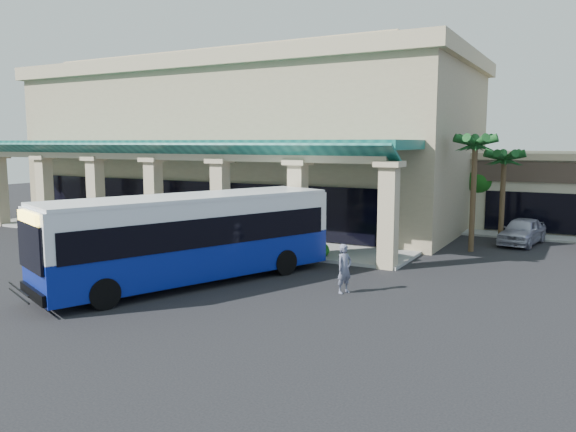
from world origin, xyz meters
The scene contains 10 objects.
ground centered at (0.00, 0.00, 0.00)m, with size 110.00×110.00×0.00m, color black.
main_building centered at (-8.00, 16.00, 5.67)m, with size 30.80×14.80×11.35m, color tan, non-canonical shape.
arcade centered at (-8.00, 6.80, 2.85)m, with size 30.00×6.20×5.70m, color #0D4F48, non-canonical shape.
palm_0 centered at (8.50, 11.00, 3.30)m, with size 2.40×2.40×6.60m, color #0F3915, non-canonical shape.
palm_1 centered at (9.50, 14.00, 2.90)m, with size 2.40×2.40×5.80m, color #0F3915, non-canonical shape.
palm_2 centered at (-22.50, 6.50, 3.10)m, with size 2.40×2.40×6.20m, color #0F3915, non-canonical shape.
broadleaf_tree centered at (7.50, 19.00, 2.41)m, with size 2.60×2.60×4.81m, color #124B11, non-canonical shape.
transit_bus centered at (0.03, -1.00, 1.75)m, with size 2.92×12.53×3.50m, color navy, non-canonical shape.
pedestrian centered at (5.93, 0.49, 0.92)m, with size 0.67×0.44×1.84m, color slate.
car_silver centered at (10.54, 14.44, 0.74)m, with size 1.74×4.32×1.47m, color #AFB0C3.
Camera 1 is at (13.85, -18.33, 5.55)m, focal length 35.00 mm.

